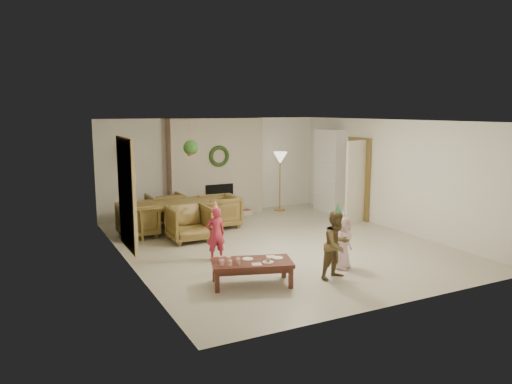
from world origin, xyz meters
TOP-DOWN VIEW (x-y plane):
  - floor at (0.00, 0.00)m, footprint 7.00×7.00m
  - ceiling at (0.00, 0.00)m, footprint 7.00×7.00m
  - wall_back at (0.00, 3.50)m, footprint 7.00×0.00m
  - wall_front at (0.00, -3.50)m, footprint 7.00×0.00m
  - wall_left at (-3.00, 0.00)m, footprint 0.00×7.00m
  - wall_right at (3.00, 0.00)m, footprint 0.00×7.00m
  - fireplace_mass at (0.00, 3.30)m, footprint 2.50×0.40m
  - fireplace_hearth at (0.00, 2.95)m, footprint 1.60×0.30m
  - fireplace_firebox at (0.00, 3.12)m, footprint 0.75×0.12m
  - fireplace_wreath at (0.00, 3.07)m, footprint 0.54×0.10m
  - floor_lamp_base at (1.74, 3.00)m, footprint 0.30×0.30m
  - floor_lamp_post at (1.74, 3.00)m, footprint 0.03×0.03m
  - floor_lamp_shade at (1.74, 3.00)m, footprint 0.38×0.38m
  - bookshelf_carcass at (2.84, 2.30)m, footprint 0.30×1.00m
  - bookshelf_shelf_a at (2.82, 2.30)m, footprint 0.30×0.92m
  - bookshelf_shelf_b at (2.82, 2.30)m, footprint 0.30×0.92m
  - bookshelf_shelf_c at (2.82, 2.30)m, footprint 0.30×0.92m
  - bookshelf_shelf_d at (2.82, 2.30)m, footprint 0.30×0.92m
  - books_row_lower at (2.80, 2.15)m, footprint 0.20×0.40m
  - books_row_mid at (2.80, 2.35)m, footprint 0.20×0.44m
  - books_row_upper at (2.80, 2.20)m, footprint 0.20×0.36m
  - door_frame at (2.96, 1.20)m, footprint 0.05×0.86m
  - door_leaf at (2.58, 0.82)m, footprint 0.77×0.32m
  - curtain_panel at (-2.96, 0.20)m, footprint 0.06×1.20m
  - dining_table at (-1.53, 1.93)m, footprint 1.94×1.08m
  - dining_chair_near at (-1.53, 1.08)m, footprint 0.80×0.83m
  - dining_chair_far at (-1.53, 2.78)m, footprint 0.80×0.83m
  - dining_chair_left at (-2.38, 1.93)m, footprint 0.83×0.80m
  - dining_chair_right at (-0.47, 1.93)m, footprint 0.83×0.80m
  - hanging_plant_cord at (-1.30, 1.50)m, footprint 0.01×0.01m
  - hanging_plant_pot at (-1.30, 1.50)m, footprint 0.16×0.16m
  - hanging_plant_foliage at (-1.30, 1.50)m, footprint 0.32×0.32m
  - coffee_table_top at (-1.50, -1.85)m, footprint 1.38×0.97m
  - coffee_table_apron at (-1.50, -1.85)m, footprint 1.26×0.85m
  - coffee_leg_fl at (-2.12, -1.92)m, footprint 0.08×0.08m
  - coffee_leg_fr at (-1.04, -2.26)m, footprint 0.08×0.08m
  - coffee_leg_bl at (-1.97, -1.43)m, footprint 0.08×0.08m
  - coffee_leg_br at (-0.89, -1.78)m, footprint 0.08×0.08m
  - cup_a at (-2.01, -1.84)m, footprint 0.08×0.08m
  - cup_b at (-1.95, -1.66)m, footprint 0.08×0.08m
  - cup_c at (-1.91, -1.92)m, footprint 0.08×0.08m
  - cup_d at (-1.85, -1.74)m, footprint 0.08×0.08m
  - cup_e at (-1.76, -1.89)m, footprint 0.08×0.08m
  - cup_f at (-1.70, -1.70)m, footprint 0.08×0.08m
  - plate_a at (-1.52, -1.72)m, footprint 0.22×0.22m
  - plate_b at (-1.31, -2.01)m, footprint 0.22×0.22m
  - plate_c at (-1.06, -1.89)m, footprint 0.22×0.22m
  - food_scoop at (-1.31, -2.01)m, footprint 0.08×0.08m
  - napkin_left at (-1.51, -2.03)m, footprint 0.18×0.18m
  - napkin_right at (-1.13, -1.79)m, footprint 0.18×0.18m
  - child_red at (-1.52, -0.40)m, footprint 0.37×0.26m
  - party_hat_red at (-1.52, -0.40)m, footprint 0.18×0.18m
  - child_plaid at (-0.14, -2.19)m, footprint 0.62×0.53m
  - party_hat_plaid at (-0.14, -2.19)m, footprint 0.15×0.15m
  - child_pink at (0.26, -1.82)m, footprint 0.53×0.46m
  - party_hat_pink at (0.26, -1.82)m, footprint 0.15×0.15m

SIDE VIEW (x-z plane):
  - floor at x=0.00m, z-range 0.00..0.00m
  - floor_lamp_base at x=1.74m, z-range 0.00..0.03m
  - fireplace_hearth at x=0.00m, z-range 0.00..0.12m
  - coffee_leg_fl at x=-2.12m, z-range 0.00..0.33m
  - coffee_leg_fr at x=-1.04m, z-range 0.00..0.33m
  - coffee_leg_bl at x=-1.97m, z-range 0.00..0.33m
  - coffee_leg_br at x=-0.89m, z-range 0.00..0.33m
  - coffee_table_apron at x=-1.50m, z-range 0.25..0.33m
  - dining_table at x=-1.53m, z-range 0.00..0.68m
  - coffee_table_top at x=-1.50m, z-range 0.33..0.38m
  - dining_chair_near at x=-1.53m, z-range 0.00..0.75m
  - dining_chair_far at x=-1.53m, z-range 0.00..0.75m
  - dining_chair_left at x=-2.38m, z-range 0.00..0.75m
  - dining_chair_right at x=-0.47m, z-range 0.00..0.75m
  - napkin_left at x=-1.51m, z-range 0.38..0.39m
  - napkin_right at x=-1.13m, z-range 0.38..0.39m
  - plate_a at x=-1.52m, z-range 0.38..0.39m
  - plate_b at x=-1.31m, z-range 0.38..0.39m
  - plate_c at x=-1.06m, z-range 0.38..0.39m
  - food_scoop at x=-1.31m, z-range 0.39..0.46m
  - cup_a at x=-2.01m, z-range 0.38..0.47m
  - cup_b at x=-1.95m, z-range 0.38..0.47m
  - cup_c at x=-1.91m, z-range 0.38..0.47m
  - cup_d at x=-1.85m, z-range 0.38..0.47m
  - cup_e at x=-1.76m, z-range 0.38..0.47m
  - cup_f at x=-1.70m, z-range 0.38..0.47m
  - fireplace_firebox at x=0.00m, z-range 0.07..0.82m
  - bookshelf_shelf_a at x=2.82m, z-range 0.43..0.47m
  - child_pink at x=0.26m, z-range 0.00..0.92m
  - child_red at x=-1.52m, z-range 0.00..0.98m
  - child_plaid at x=-0.14m, z-range 0.00..1.12m
  - books_row_lower at x=2.80m, z-range 0.47..0.71m
  - floor_lamp_post at x=1.74m, z-range 0.03..1.46m
  - bookshelf_shelf_b at x=2.82m, z-range 0.83..0.86m
  - party_hat_pink at x=0.26m, z-range 0.87..1.04m
  - books_row_mid at x=2.80m, z-range 0.87..1.11m
  - door_leaf at x=2.58m, z-range 0.00..2.00m
  - door_frame at x=2.96m, z-range 0.00..2.04m
  - party_hat_red at x=-1.52m, z-range 0.93..1.12m
  - bookshelf_carcass at x=2.84m, z-range 0.00..2.20m
  - party_hat_plaid at x=-0.14m, z-range 1.07..1.25m
  - wall_back at x=0.00m, z-range -2.25..4.75m
  - wall_front at x=0.00m, z-range -2.25..4.75m
  - wall_left at x=-3.00m, z-range -2.25..4.75m
  - wall_right at x=3.00m, z-range -2.25..4.75m
  - fireplace_mass at x=0.00m, z-range 0.00..2.50m
  - bookshelf_shelf_c at x=2.82m, z-range 1.24..1.26m
  - curtain_panel at x=-2.96m, z-range 0.25..2.25m
  - books_row_upper at x=2.80m, z-range 1.27..1.49m
  - floor_lamp_shade at x=1.74m, z-range 1.28..1.60m
  - fireplace_wreath at x=0.00m, z-range 1.28..1.82m
  - bookshelf_shelf_d at x=2.82m, z-range 1.64..1.66m
  - hanging_plant_pot at x=-1.30m, z-range 1.74..1.86m
  - hanging_plant_foliage at x=-1.30m, z-range 1.76..2.08m
  - hanging_plant_cord at x=-1.30m, z-range 1.80..2.50m
  - ceiling at x=0.00m, z-range 2.50..2.50m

